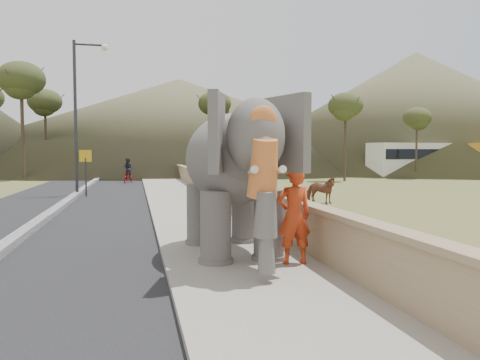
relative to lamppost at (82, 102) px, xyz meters
name	(u,v)px	position (x,y,z in m)	size (l,w,h in m)	color
ground	(278,309)	(4.69, -18.99, -4.87)	(160.00, 160.00, 0.00)	olive
road	(45,221)	(-0.31, -8.99, -4.86)	(7.00, 120.00, 0.03)	black
median	(45,218)	(-0.31, -8.99, -4.76)	(0.35, 120.00, 0.22)	black
walkway	(194,215)	(4.69, -8.99, -4.80)	(3.00, 120.00, 0.15)	#9E9687
parapet	(240,200)	(6.34, -8.99, -4.32)	(0.30, 120.00, 1.10)	tan
lamppost	(82,102)	(0.00, 0.00, 0.00)	(1.76, 0.36, 8.00)	#292A2E
signboard	(86,165)	(0.19, -0.51, -3.23)	(0.60, 0.08, 2.40)	#2D2D33
cow	(320,190)	(10.72, -5.96, -4.28)	(0.64, 1.41, 1.19)	brown
distant_car	(365,168)	(24.15, 15.47, -4.15)	(1.70, 4.23, 1.44)	silver
bus_white	(422,160)	(28.82, 13.35, -3.32)	(2.50, 11.00, 3.10)	white
hill_right	(415,111)	(40.69, 33.01, 3.13)	(56.00, 56.00, 16.00)	brown
hill_far	(179,123)	(9.69, 51.01, 2.13)	(80.00, 80.00, 14.00)	brown
elephant_and_man	(232,180)	(4.71, -15.58, -3.16)	(2.43, 4.39, 3.15)	slate
motorcyclist	(129,173)	(2.18, 9.80, -4.13)	(1.15, 1.73, 1.87)	maroon
trees	(180,130)	(6.13, 11.49, -0.84)	(48.16, 42.65, 9.74)	#473828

